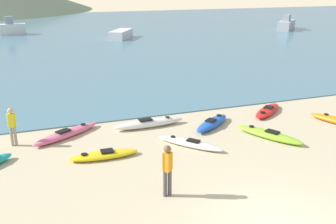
% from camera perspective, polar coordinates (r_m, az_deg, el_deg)
% --- Properties ---
extents(bay_water, '(160.00, 70.00, 0.06)m').
position_cam_1_polar(bay_water, '(53.44, -13.73, 11.05)').
color(bay_water, teal).
rests_on(bay_water, ground_plane).
extents(kayak_on_sand_0, '(2.32, 2.62, 0.31)m').
position_cam_1_polar(kayak_on_sand_0, '(16.21, 3.22, -4.56)').
color(kayak_on_sand_0, white).
rests_on(kayak_on_sand_0, ground_plane).
extents(kayak_on_sand_1, '(2.59, 2.21, 0.38)m').
position_cam_1_polar(kayak_on_sand_1, '(18.45, 6.40, -1.61)').
color(kayak_on_sand_1, blue).
rests_on(kayak_on_sand_1, ground_plane).
extents(kayak_on_sand_2, '(2.69, 0.81, 0.30)m').
position_cam_1_polar(kayak_on_sand_2, '(15.36, -9.31, -6.16)').
color(kayak_on_sand_2, yellow).
rests_on(kayak_on_sand_2, ground_plane).
extents(kayak_on_sand_4, '(2.68, 2.34, 0.32)m').
position_cam_1_polar(kayak_on_sand_4, '(20.82, 14.24, 0.19)').
color(kayak_on_sand_4, red).
rests_on(kayak_on_sand_4, ground_plane).
extents(kayak_on_sand_6, '(2.06, 3.09, 0.37)m').
position_cam_1_polar(kayak_on_sand_6, '(17.56, 14.43, -3.19)').
color(kayak_on_sand_6, '#8CCC2D').
rests_on(kayak_on_sand_6, ground_plane).
extents(kayak_on_sand_7, '(3.24, 2.39, 0.35)m').
position_cam_1_polar(kayak_on_sand_7, '(17.72, -14.50, -3.03)').
color(kayak_on_sand_7, '#E5668C').
rests_on(kayak_on_sand_7, ground_plane).
extents(kayak_on_sand_8, '(3.41, 0.75, 0.41)m').
position_cam_1_polar(kayak_on_sand_8, '(18.29, -2.79, -1.65)').
color(kayak_on_sand_8, white).
rests_on(kayak_on_sand_8, ground_plane).
extents(person_near_foreground, '(0.35, 0.31, 1.73)m').
position_cam_1_polar(person_near_foreground, '(12.27, -0.10, -8.05)').
color(person_near_foreground, '#4C4C4C').
rests_on(person_near_foreground, ground_plane).
extents(person_near_waterline, '(0.33, 0.22, 1.63)m').
position_cam_1_polar(person_near_waterline, '(17.19, -21.71, -1.68)').
color(person_near_waterline, gray).
rests_on(person_near_waterline, ground_plane).
extents(moored_boat_1, '(3.18, 1.41, 2.26)m').
position_cam_1_polar(moored_boat_1, '(53.81, -21.69, 11.22)').
color(moored_boat_1, white).
rests_on(moored_boat_1, bay_water).
extents(moored_boat_2, '(4.85, 4.80, 2.04)m').
position_cam_1_polar(moored_boat_2, '(57.91, 16.80, 12.08)').
color(moored_boat_2, '#B2B2B7').
rests_on(moored_boat_2, bay_water).
extents(moored_boat_3, '(3.71, 4.65, 0.95)m').
position_cam_1_polar(moored_boat_3, '(47.26, -6.84, 11.14)').
color(moored_boat_3, white).
rests_on(moored_boat_3, bay_water).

